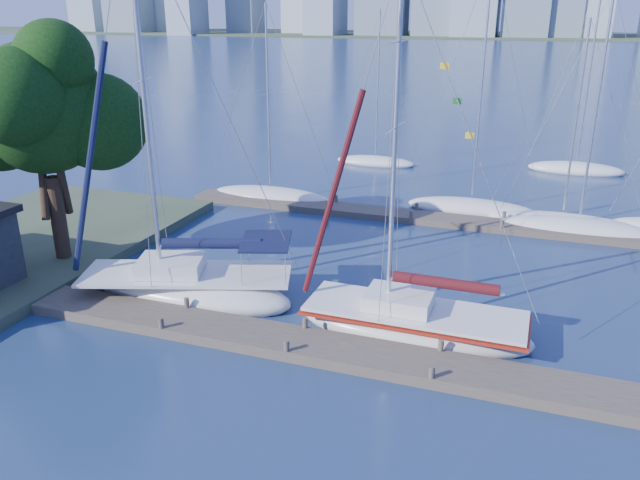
% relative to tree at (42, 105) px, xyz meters
% --- Properties ---
extents(ground, '(700.00, 700.00, 0.00)m').
position_rel_tree_xyz_m(ground, '(13.13, -3.47, -7.58)').
color(ground, '#172A4C').
rests_on(ground, ground).
extents(near_dock, '(26.00, 2.00, 0.40)m').
position_rel_tree_xyz_m(near_dock, '(13.13, -3.47, -7.38)').
color(near_dock, '#443C32').
rests_on(near_dock, ground).
extents(far_dock, '(30.00, 1.80, 0.36)m').
position_rel_tree_xyz_m(far_dock, '(15.13, 12.53, -7.40)').
color(far_dock, '#443C32').
rests_on(far_dock, ground).
extents(far_shore, '(800.00, 100.00, 1.50)m').
position_rel_tree_xyz_m(far_shore, '(13.13, 316.53, -7.58)').
color(far_shore, '#38472D').
rests_on(far_shore, ground).
extents(tree, '(8.17, 7.47, 11.16)m').
position_rel_tree_xyz_m(tree, '(0.00, 0.00, 0.00)').
color(tree, black).
rests_on(tree, ground).
extents(sailboat_navy, '(9.85, 5.89, 16.02)m').
position_rel_tree_xyz_m(sailboat_navy, '(7.20, -0.93, -6.38)').
color(sailboat_navy, silver).
rests_on(sailboat_navy, ground).
extents(sailboat_maroon, '(8.75, 2.93, 13.76)m').
position_rel_tree_xyz_m(sailboat_maroon, '(16.86, -0.99, -6.54)').
color(sailboat_maroon, silver).
rests_on(sailboat_maroon, ground).
extents(bg_boat_0, '(8.30, 4.35, 12.29)m').
position_rel_tree_xyz_m(bg_boat_0, '(4.62, 13.60, -7.32)').
color(bg_boat_0, silver).
rests_on(bg_boat_0, ground).
extents(bg_boat_2, '(7.95, 3.47, 14.76)m').
position_rel_tree_xyz_m(bg_boat_2, '(17.09, 15.24, -7.30)').
color(bg_boat_2, silver).
rests_on(bg_boat_2, ground).
extents(bg_boat_3, '(8.38, 3.37, 11.45)m').
position_rel_tree_xyz_m(bg_boat_3, '(22.25, 14.22, -7.35)').
color(bg_boat_3, silver).
rests_on(bg_boat_3, ground).
extents(bg_boat_4, '(8.46, 2.93, 12.91)m').
position_rel_tree_xyz_m(bg_boat_4, '(23.08, 13.19, -7.31)').
color(bg_boat_4, silver).
rests_on(bg_boat_4, ground).
extents(bg_boat_6, '(6.61, 3.80, 11.87)m').
position_rel_tree_xyz_m(bg_boat_6, '(8.48, 25.38, -7.34)').
color(bg_boat_6, silver).
rests_on(bg_boat_6, ground).
extents(bg_boat_7, '(6.94, 2.33, 14.47)m').
position_rel_tree_xyz_m(bg_boat_7, '(23.37, 27.92, -7.29)').
color(bg_boat_7, silver).
rests_on(bg_boat_7, ground).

